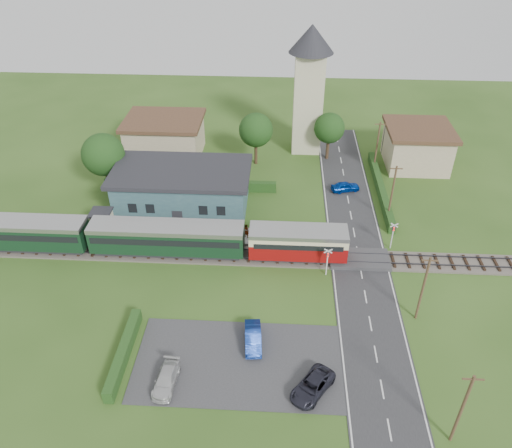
# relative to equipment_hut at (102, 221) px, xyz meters

# --- Properties ---
(ground) EXTENTS (120.00, 120.00, 0.00)m
(ground) POSITION_rel_equipment_hut_xyz_m (18.00, -5.20, -1.75)
(ground) COLOR #2D4C19
(railway_track) EXTENTS (76.00, 3.20, 0.49)m
(railway_track) POSITION_rel_equipment_hut_xyz_m (18.00, -3.20, -1.64)
(railway_track) COLOR #4C443D
(railway_track) RESTS_ON ground
(road) EXTENTS (6.00, 70.00, 0.05)m
(road) POSITION_rel_equipment_hut_xyz_m (28.00, -5.20, -1.72)
(road) COLOR #28282B
(road) RESTS_ON ground
(car_park) EXTENTS (17.00, 9.00, 0.08)m
(car_park) POSITION_rel_equipment_hut_xyz_m (16.50, -17.20, -1.71)
(car_park) COLOR #333335
(car_park) RESTS_ON ground
(crossing_deck) EXTENTS (6.20, 3.40, 0.45)m
(crossing_deck) POSITION_rel_equipment_hut_xyz_m (28.00, -3.20, -1.52)
(crossing_deck) COLOR #333335
(crossing_deck) RESTS_ON ground
(platform) EXTENTS (30.00, 3.00, 0.45)m
(platform) POSITION_rel_equipment_hut_xyz_m (8.00, 0.00, -1.52)
(platform) COLOR gray
(platform) RESTS_ON ground
(equipment_hut) EXTENTS (2.30, 2.30, 2.55)m
(equipment_hut) POSITION_rel_equipment_hut_xyz_m (0.00, 0.00, 0.00)
(equipment_hut) COLOR beige
(equipment_hut) RESTS_ON platform
(station_building) EXTENTS (16.00, 9.00, 5.30)m
(station_building) POSITION_rel_equipment_hut_xyz_m (8.00, 5.79, 0.95)
(station_building) COLOR #41696B
(station_building) RESTS_ON ground
(train) EXTENTS (43.20, 2.90, 3.40)m
(train) POSITION_rel_equipment_hut_xyz_m (4.75, -3.20, 0.43)
(train) COLOR #232328
(train) RESTS_ON ground
(church_tower) EXTENTS (6.00, 6.00, 17.60)m
(church_tower) POSITION_rel_equipment_hut_xyz_m (23.00, 22.80, 8.48)
(church_tower) COLOR beige
(church_tower) RESTS_ON ground
(house_west) EXTENTS (10.80, 8.80, 5.50)m
(house_west) POSITION_rel_equipment_hut_xyz_m (3.00, 19.80, 1.04)
(house_west) COLOR tan
(house_west) RESTS_ON ground
(house_east) EXTENTS (8.80, 8.80, 5.50)m
(house_east) POSITION_rel_equipment_hut_xyz_m (38.00, 18.80, 1.05)
(house_east) COLOR tan
(house_east) RESTS_ON ground
(hedge_carpark) EXTENTS (0.80, 9.00, 1.20)m
(hedge_carpark) POSITION_rel_equipment_hut_xyz_m (7.00, -17.20, -1.15)
(hedge_carpark) COLOR #193814
(hedge_carpark) RESTS_ON ground
(hedge_roadside) EXTENTS (0.80, 18.00, 1.20)m
(hedge_roadside) POSITION_rel_equipment_hut_xyz_m (32.20, 10.80, -1.15)
(hedge_roadside) COLOR #193814
(hedge_roadside) RESTS_ON ground
(hedge_station) EXTENTS (22.00, 0.80, 1.30)m
(hedge_station) POSITION_rel_equipment_hut_xyz_m (8.00, 10.30, -1.10)
(hedge_station) COLOR #193814
(hedge_station) RESTS_ON ground
(tree_a) EXTENTS (5.20, 5.20, 8.00)m
(tree_a) POSITION_rel_equipment_hut_xyz_m (-2.00, 8.80, 3.63)
(tree_a) COLOR #332316
(tree_a) RESTS_ON ground
(tree_b) EXTENTS (4.60, 4.60, 7.34)m
(tree_b) POSITION_rel_equipment_hut_xyz_m (16.00, 17.80, 3.27)
(tree_b) COLOR #332316
(tree_b) RESTS_ON ground
(tree_c) EXTENTS (4.20, 4.20, 6.78)m
(tree_c) POSITION_rel_equipment_hut_xyz_m (26.00, 19.80, 2.91)
(tree_c) COLOR #332316
(tree_c) RESTS_ON ground
(utility_pole_a) EXTENTS (1.40, 0.22, 7.00)m
(utility_pole_a) POSITION_rel_equipment_hut_xyz_m (32.20, -23.20, 1.88)
(utility_pole_a) COLOR #473321
(utility_pole_a) RESTS_ON ground
(utility_pole_b) EXTENTS (1.40, 0.22, 7.00)m
(utility_pole_b) POSITION_rel_equipment_hut_xyz_m (32.20, -11.20, 1.88)
(utility_pole_b) COLOR #473321
(utility_pole_b) RESTS_ON ground
(utility_pole_c) EXTENTS (1.40, 0.22, 7.00)m
(utility_pole_c) POSITION_rel_equipment_hut_xyz_m (32.20, 4.80, 1.88)
(utility_pole_c) COLOR #473321
(utility_pole_c) RESTS_ON ground
(utility_pole_d) EXTENTS (1.40, 0.22, 7.00)m
(utility_pole_d) POSITION_rel_equipment_hut_xyz_m (32.20, 16.80, 1.88)
(utility_pole_d) COLOR #473321
(utility_pole_d) RESTS_ON ground
(crossing_signal_near) EXTENTS (0.84, 0.28, 3.28)m
(crossing_signal_near) POSITION_rel_equipment_hut_xyz_m (24.40, -5.61, 0.39)
(crossing_signal_near) COLOR silver
(crossing_signal_near) RESTS_ON ground
(crossing_signal_far) EXTENTS (0.84, 0.28, 3.28)m
(crossing_signal_far) POSITION_rel_equipment_hut_xyz_m (31.60, -0.81, 0.39)
(crossing_signal_far) COLOR silver
(crossing_signal_far) RESTS_ON ground
(streetlamp_west) EXTENTS (0.30, 0.30, 5.15)m
(streetlamp_west) POSITION_rel_equipment_hut_xyz_m (-4.00, 14.80, 1.29)
(streetlamp_west) COLOR #3F3F47
(streetlamp_west) RESTS_ON ground
(streetlamp_east) EXTENTS (0.30, 0.30, 5.15)m
(streetlamp_east) POSITION_rel_equipment_hut_xyz_m (34.00, 21.80, 1.29)
(streetlamp_east) COLOR #3F3F47
(streetlamp_east) RESTS_ON ground
(car_on_road) EXTENTS (3.86, 2.40, 1.23)m
(car_on_road) POSITION_rel_equipment_hut_xyz_m (27.80, 10.93, -1.08)
(car_on_road) COLOR #03309A
(car_on_road) RESTS_ON road
(car_park_blue) EXTENTS (1.72, 4.04, 1.30)m
(car_park_blue) POSITION_rel_equipment_hut_xyz_m (17.62, -15.09, -1.02)
(car_park_blue) COLOR navy
(car_park_blue) RESTS_ON car_park
(car_park_silver) EXTENTS (1.88, 4.02, 1.13)m
(car_park_silver) POSITION_rel_equipment_hut_xyz_m (11.08, -19.70, -1.10)
(car_park_silver) COLOR silver
(car_park_silver) RESTS_ON car_park
(car_park_dark) EXTENTS (4.06, 4.66, 1.19)m
(car_park_dark) POSITION_rel_equipment_hut_xyz_m (22.50, -19.70, -1.07)
(car_park_dark) COLOR black
(car_park_dark) RESTS_ON car_park
(pedestrian_near) EXTENTS (0.72, 0.58, 1.71)m
(pedestrian_near) POSITION_rel_equipment_hut_xyz_m (15.97, -0.36, -0.44)
(pedestrian_near) COLOR gray
(pedestrian_near) RESTS_ON platform
(pedestrian_far) EXTENTS (0.91, 1.07, 1.90)m
(pedestrian_far) POSITION_rel_equipment_hut_xyz_m (0.17, 0.24, -0.35)
(pedestrian_far) COLOR gray
(pedestrian_far) RESTS_ON platform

